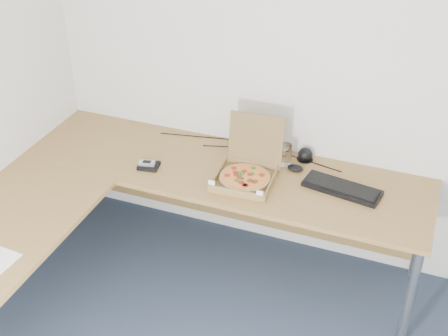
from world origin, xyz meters
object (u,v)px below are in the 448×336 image
at_px(pizza_box, 246,174).
at_px(keyboard, 342,188).
at_px(drinking_glass, 285,155).
at_px(wallet, 149,166).
at_px(desk, 144,200).

xyz_separation_m(pizza_box, keyboard, (0.55, 0.09, -0.03)).
relative_size(drinking_glass, wallet, 1.09).
bearing_deg(wallet, desk, -79.23).
bearing_deg(pizza_box, wallet, -175.06).
bearing_deg(keyboard, pizza_box, -161.00).
bearing_deg(keyboard, wallet, -161.89).
bearing_deg(pizza_box, keyboard, 6.66).
bearing_deg(drinking_glass, pizza_box, -123.47).
bearing_deg(desk, wallet, 111.07).
distance_m(pizza_box, drinking_glass, 0.30).
distance_m(pizza_box, wallet, 0.61).
xyz_separation_m(drinking_glass, wallet, (-0.76, -0.33, -0.06)).
xyz_separation_m(keyboard, wallet, (-1.15, -0.18, -0.00)).
relative_size(desk, wallet, 20.14).
bearing_deg(desk, pizza_box, 36.47).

